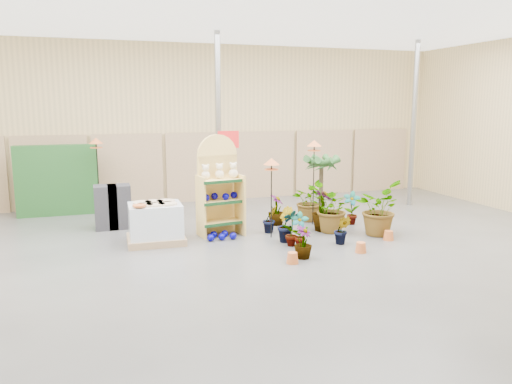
% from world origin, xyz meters
% --- Properties ---
extents(room, '(15.20, 12.10, 4.70)m').
position_xyz_m(room, '(0.00, 0.91, 2.21)').
color(room, '#4C4C4C').
rests_on(room, ground).
extents(display_shelf, '(1.00, 0.72, 2.18)m').
position_xyz_m(display_shelf, '(-0.35, 2.13, 0.99)').
color(display_shelf, '#E1BA61').
rests_on(display_shelf, ground).
extents(teddy_bears, '(0.80, 0.20, 0.33)m').
position_xyz_m(teddy_bears, '(-0.33, 2.03, 1.38)').
color(teddy_bears, '#F7E4BD').
rests_on(teddy_bears, display_shelf).
extents(gazing_balls_shelf, '(0.80, 0.27, 0.15)m').
position_xyz_m(gazing_balls_shelf, '(-0.35, 2.01, 0.86)').
color(gazing_balls_shelf, '#04028D').
rests_on(gazing_balls_shelf, display_shelf).
extents(gazing_balls_floor, '(0.63, 0.39, 0.15)m').
position_xyz_m(gazing_balls_floor, '(-0.43, 1.65, 0.07)').
color(gazing_balls_floor, '#04028D').
rests_on(gazing_balls_floor, ground).
extents(pallet_stack, '(1.17, 0.98, 0.85)m').
position_xyz_m(pallet_stack, '(-1.76, 1.81, 0.41)').
color(pallet_stack, '#9E7F5D').
rests_on(pallet_stack, ground).
extents(charcoal_planters, '(0.80, 0.50, 1.00)m').
position_xyz_m(charcoal_planters, '(-2.54, 3.34, 0.50)').
color(charcoal_planters, '#232327').
rests_on(charcoal_planters, ground).
extents(trellis_stock, '(2.00, 0.30, 1.80)m').
position_xyz_m(trellis_stock, '(-3.80, 5.20, 0.90)').
color(trellis_stock, '#1E5020').
rests_on(trellis_stock, ground).
extents(offer_sign, '(0.50, 0.08, 2.20)m').
position_xyz_m(offer_sign, '(0.10, 2.98, 1.57)').
color(offer_sign, gray).
rests_on(offer_sign, ground).
extents(bird_table_front, '(0.34, 0.34, 1.71)m').
position_xyz_m(bird_table_front, '(0.63, 1.46, 1.58)').
color(bird_table_front, black).
rests_on(bird_table_front, ground).
extents(bird_table_right, '(0.34, 0.34, 1.99)m').
position_xyz_m(bird_table_right, '(1.96, 2.26, 1.85)').
color(bird_table_right, black).
rests_on(bird_table_right, ground).
extents(bird_table_back, '(0.34, 0.34, 2.00)m').
position_xyz_m(bird_table_back, '(-2.82, 4.55, 1.86)').
color(bird_table_back, black).
rests_on(bird_table_back, ground).
extents(palm, '(0.70, 0.70, 1.71)m').
position_xyz_m(palm, '(2.26, 2.47, 1.46)').
color(palm, '#3D3321').
rests_on(palm, ground).
extents(potted_plant_0, '(0.42, 0.30, 0.76)m').
position_xyz_m(potted_plant_0, '(0.81, 0.74, 0.38)').
color(potted_plant_0, '#265523').
rests_on(potted_plant_0, ground).
extents(potted_plant_1, '(0.40, 0.46, 0.73)m').
position_xyz_m(potted_plant_1, '(0.79, 1.07, 0.36)').
color(potted_plant_1, '#265523').
rests_on(potted_plant_1, ground).
extents(potted_plant_2, '(1.26, 1.21, 1.09)m').
position_xyz_m(potted_plant_2, '(2.02, 1.43, 0.54)').
color(potted_plant_2, '#265523').
rests_on(potted_plant_2, ground).
extents(potted_plant_3, '(0.60, 0.60, 0.95)m').
position_xyz_m(potted_plant_3, '(1.95, 1.67, 0.48)').
color(potted_plant_3, '#265523').
rests_on(potted_plant_3, ground).
extents(potted_plant_4, '(0.50, 0.48, 0.79)m').
position_xyz_m(potted_plant_4, '(2.83, 1.98, 0.39)').
color(potted_plant_4, '#265523').
rests_on(potted_plant_4, ground).
extents(potted_plant_5, '(0.40, 0.36, 0.61)m').
position_xyz_m(potted_plant_5, '(0.75, 1.86, 0.31)').
color(potted_plant_5, '#265523').
rests_on(potted_plant_5, ground).
extents(potted_plant_6, '(1.05, 1.11, 0.99)m').
position_xyz_m(potted_plant_6, '(2.00, 2.67, 0.50)').
color(potted_plant_6, '#265523').
rests_on(potted_plant_6, ground).
extents(potted_plant_7, '(0.47, 0.47, 0.60)m').
position_xyz_m(potted_plant_7, '(0.70, -0.08, 0.30)').
color(potted_plant_7, '#265523').
rests_on(potted_plant_7, ground).
extents(potted_plant_8, '(0.45, 0.38, 0.71)m').
position_xyz_m(potted_plant_8, '(0.91, 0.60, 0.36)').
color(potted_plant_8, '#265523').
rests_on(potted_plant_8, ground).
extents(potted_plant_9, '(0.42, 0.40, 0.60)m').
position_xyz_m(potted_plant_9, '(1.83, 0.53, 0.30)').
color(potted_plant_9, '#265523').
rests_on(potted_plant_9, ground).
extents(potted_plant_10, '(1.37, 1.40, 1.17)m').
position_xyz_m(potted_plant_10, '(2.91, 0.98, 0.59)').
color(potted_plant_10, '#265523').
rests_on(potted_plant_10, ground).
extents(potted_plant_11, '(0.53, 0.53, 0.72)m').
position_xyz_m(potted_plant_11, '(1.13, 2.50, 0.36)').
color(potted_plant_11, '#265523').
rests_on(potted_plant_11, ground).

